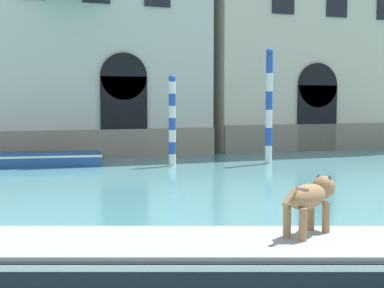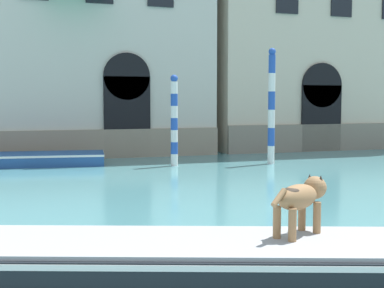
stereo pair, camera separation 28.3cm
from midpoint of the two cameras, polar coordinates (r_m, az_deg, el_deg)
boat_foreground at (r=7.82m, az=-3.50°, el=-11.88°), size 9.13×4.75×0.52m
dog_on_deck at (r=8.11m, az=12.55°, el=-5.56°), size 1.18×0.77×0.86m
boat_moored_near_palazzo at (r=21.58m, az=-15.91°, el=-1.53°), size 5.38×2.51×0.47m
mooring_pole_0 at (r=20.44m, az=-1.51°, el=2.58°), size 0.28×0.28×3.49m
mooring_pole_1 at (r=21.35m, az=8.86°, el=4.05°), size 0.28×0.28×4.56m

